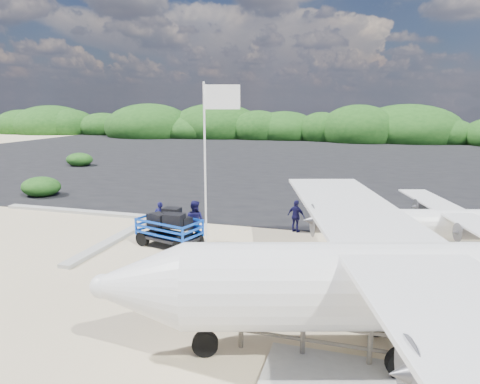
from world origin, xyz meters
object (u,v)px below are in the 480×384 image
Objects in this scene: signboard at (263,291)px; crew_c at (296,216)px; crew_a at (160,217)px; flagpole at (207,255)px; aircraft_small at (238,152)px; baggage_cart at (170,246)px; crew_b at (194,221)px.

crew_c is at bearing 102.03° from signboard.
signboard is 7.60m from crew_a.
aircraft_small is (-8.91, 34.40, 0.00)m from flagpole.
flagpole reaches higher than crew_a.
baggage_cart is 1.53× the size of crew_b.
crew_a reaches higher than aircraft_small.
baggage_cart is 5.67m from signboard.
crew_b is (1.99, -0.77, 0.18)m from crew_a.
baggage_cart is 2.11m from crew_a.
crew_a is (-5.91, 4.72, 0.73)m from signboard.
crew_a is at bearing 143.47° from baggage_cart.
crew_c is 32.64m from aircraft_small.
aircraft_small is (-11.80, 37.02, 0.00)m from signboard.
baggage_cart is 0.39× the size of aircraft_small.
baggage_cart is 1.45m from crew_b.
flagpole is at bearing 0.03° from baggage_cart.
crew_a is 32.84m from aircraft_small.
crew_a is at bearing 38.86° from crew_c.
aircraft_small is at bearing -72.67° from crew_b.
crew_c is (3.93, 2.65, -0.16)m from crew_b.
flagpole is 4.39× the size of crew_c.
flagpole is at bearing 89.00° from aircraft_small.
flagpole reaches higher than crew_b.
signboard is at bearing 92.16° from aircraft_small.
crew_c reaches higher than signboard.
flagpole reaches higher than crew_c.
crew_a is at bearing 153.49° from signboard.
signboard is 0.86× the size of crew_b.
flagpole is 4.50× the size of crew_a.
flagpole is 35.54m from aircraft_small.
baggage_cart is 5.90m from crew_c.
flagpole is (1.82, -0.53, 0.00)m from baggage_cart.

